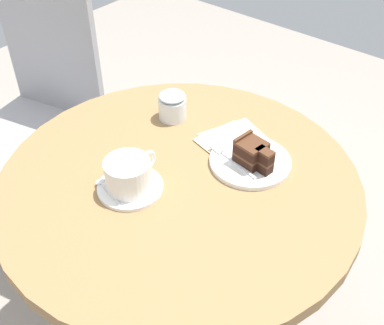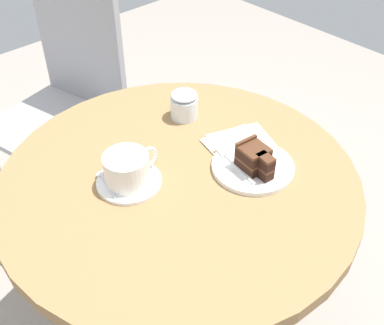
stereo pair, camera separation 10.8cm
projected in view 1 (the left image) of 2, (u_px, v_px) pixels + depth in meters
name	position (u px, v px, depth m)	size (l,w,h in m)	color
cafe_table	(180.00, 210.00, 1.18)	(0.84, 0.84, 0.69)	olive
saucer	(130.00, 187.00, 1.07)	(0.15, 0.15, 0.01)	white
coffee_cup	(129.00, 174.00, 1.05)	(0.14, 0.10, 0.07)	white
teaspoon	(106.00, 188.00, 1.06)	(0.04, 0.10, 0.00)	silver
cake_plate	(250.00, 162.00, 1.14)	(0.19, 0.19, 0.01)	white
cake_slice	(253.00, 154.00, 1.11)	(0.07, 0.10, 0.07)	black
fork	(228.00, 157.00, 1.14)	(0.05, 0.15, 0.00)	silver
napkin	(235.00, 142.00, 1.20)	(0.20, 0.19, 0.00)	beige
cafe_chair	(43.00, 97.00, 1.59)	(0.46, 0.46, 0.96)	#9E9EA3
sugar_pot	(172.00, 105.00, 1.26)	(0.07, 0.07, 0.08)	silver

